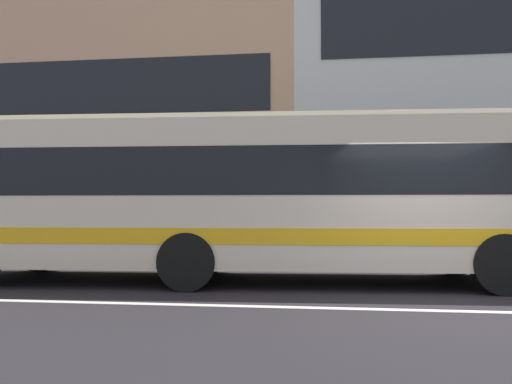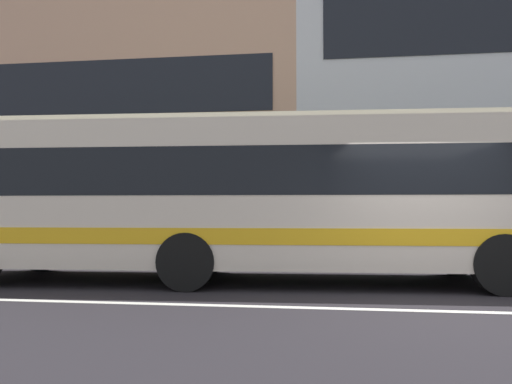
% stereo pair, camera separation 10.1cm
% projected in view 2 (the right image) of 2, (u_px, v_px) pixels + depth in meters
% --- Properties ---
extents(ground_plane, '(160.00, 160.00, 0.00)m').
position_uv_depth(ground_plane, '(449.00, 312.00, 6.49)').
color(ground_plane, '#262328').
extents(lane_centre_line, '(60.00, 0.16, 0.01)m').
position_uv_depth(lane_centre_line, '(449.00, 311.00, 6.49)').
color(lane_centre_line, silver).
rests_on(lane_centre_line, ground_plane).
extents(hedge_row_far, '(19.94, 1.10, 0.72)m').
position_uv_depth(hedge_row_far, '(332.00, 248.00, 12.68)').
color(hedge_row_far, '#2C6931').
rests_on(hedge_row_far, ground_plane).
extents(apartment_block_left, '(21.02, 9.04, 10.29)m').
position_uv_depth(apartment_block_left, '(79.00, 131.00, 22.67)').
color(apartment_block_left, tan).
rests_on(apartment_block_left, ground_plane).
extents(transit_bus, '(11.20, 3.09, 3.09)m').
position_uv_depth(transit_bus, '(235.00, 193.00, 9.33)').
color(transit_bus, beige).
rests_on(transit_bus, ground_plane).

